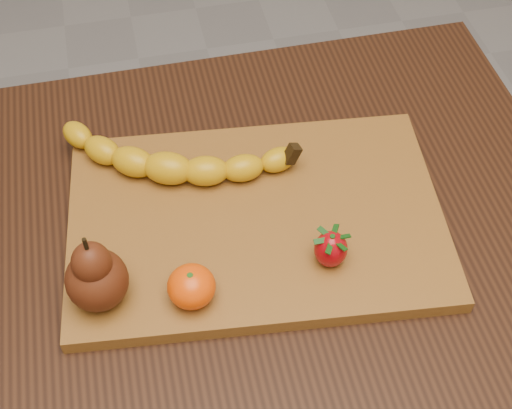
{
  "coord_description": "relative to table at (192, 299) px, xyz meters",
  "views": [
    {
      "loc": [
        -0.02,
        -0.49,
        1.46
      ],
      "look_at": [
        0.09,
        0.03,
        0.8
      ],
      "focal_mm": 50.0,
      "sensor_mm": 36.0,
      "label": 1
    }
  ],
  "objects": [
    {
      "name": "table",
      "position": [
        0.0,
        0.0,
        0.0
      ],
      "size": [
        1.0,
        0.7,
        0.76
      ],
      "color": "black",
      "rests_on": "ground"
    },
    {
      "name": "cutting_board",
      "position": [
        0.09,
        0.03,
        0.11
      ],
      "size": [
        0.48,
        0.35,
        0.02
      ],
      "primitive_type": "cube",
      "rotation": [
        0.0,
        0.0,
        -0.11
      ],
      "color": "brown",
      "rests_on": "table"
    },
    {
      "name": "banana",
      "position": [
        -0.0,
        0.11,
        0.14
      ],
      "size": [
        0.27,
        0.16,
        0.04
      ],
      "primitive_type": null,
      "rotation": [
        0.0,
        0.0,
        -0.39
      ],
      "color": "#C59409",
      "rests_on": "cutting_board"
    },
    {
      "name": "pear",
      "position": [
        -0.1,
        -0.05,
        0.17
      ],
      "size": [
        0.08,
        0.08,
        0.11
      ],
      "primitive_type": null,
      "rotation": [
        0.0,
        0.0,
        0.29
      ],
      "color": "#4B1D0C",
      "rests_on": "cutting_board"
    },
    {
      "name": "mandarin",
      "position": [
        -0.0,
        -0.07,
        0.14
      ],
      "size": [
        0.06,
        0.06,
        0.05
      ],
      "primitive_type": "ellipsoid",
      "rotation": [
        0.0,
        0.0,
        -0.2
      ],
      "color": "#E74302",
      "rests_on": "cutting_board"
    },
    {
      "name": "strawberry",
      "position": [
        0.16,
        -0.06,
        0.14
      ],
      "size": [
        0.04,
        0.04,
        0.05
      ],
      "primitive_type": null,
      "rotation": [
        0.0,
        0.0,
        -0.0
      ],
      "color": "#9B040B",
      "rests_on": "cutting_board"
    }
  ]
}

